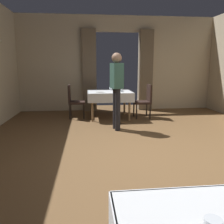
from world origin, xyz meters
The scene contains 10 objects.
ground centered at (0.00, 0.00, 0.00)m, with size 10.08×10.08×0.00m, color brown.
wall_back centered at (0.00, 4.18, 1.52)m, with size 6.40×0.27×3.00m.
dining_table_mid centered at (-0.39, 2.90, 0.66)m, with size 1.21×1.06×0.75m.
chair_mid_right centered at (0.60, 2.84, 0.52)m, with size 0.44×0.44×0.93m.
chair_mid_left centered at (-1.38, 3.01, 0.52)m, with size 0.44×0.44×0.93m.
glass_mid_a centered at (-0.32, 3.22, 0.79)m, with size 0.08×0.08×0.09m, color silver.
plate_mid_b centered at (-0.67, 2.64, 0.76)m, with size 0.22×0.22×0.01m, color white.
glass_mid_c centered at (-0.04, 3.02, 0.80)m, with size 0.08×0.08×0.09m, color silver.
glass_mid_d centered at (-0.08, 2.72, 0.79)m, with size 0.07×0.07×0.08m, color silver.
person_waiter_by_doorway centered at (-0.35, 1.65, 1.02)m, with size 0.28×0.39×1.72m.
Camera 1 is at (-1.01, -3.50, 1.44)m, focal length 37.40 mm.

